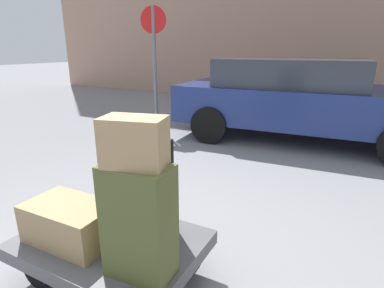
# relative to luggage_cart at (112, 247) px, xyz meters

# --- Properties ---
(ground_plane) EXTENTS (60.00, 60.00, 0.00)m
(ground_plane) POSITION_rel_luggage_cart_xyz_m (0.00, 0.00, -0.27)
(ground_plane) COLOR gray
(luggage_cart) EXTENTS (1.22, 0.86, 0.34)m
(luggage_cart) POSITION_rel_luggage_cart_xyz_m (0.00, 0.00, 0.00)
(luggage_cart) COLOR #4C4C51
(luggage_cart) RESTS_ON ground_plane
(suitcase_olive_stacked_top) EXTENTS (0.39, 0.25, 0.67)m
(suitcase_olive_stacked_top) POSITION_rel_luggage_cart_xyz_m (0.39, -0.17, 0.40)
(suitcase_olive_stacked_top) COLOR #4C5128
(suitcase_olive_stacked_top) RESTS_ON luggage_cart
(suitcase_tan_center) EXTENTS (0.59, 0.37, 0.27)m
(suitcase_tan_center) POSITION_rel_luggage_cart_xyz_m (-0.22, -0.13, 0.20)
(suitcase_tan_center) COLOR #9E7F56
(suitcase_tan_center) RESTS_ON luggage_cart
(suitcase_black_rear_left) EXTENTS (0.38, 0.29, 0.67)m
(suitcase_black_rear_left) POSITION_rel_luggage_cart_xyz_m (0.14, 0.20, 0.40)
(suitcase_black_rear_left) COLOR black
(suitcase_black_rear_left) RESTS_ON luggage_cart
(duffel_bag_tan_topmost_pile) EXTENTS (0.36, 0.27, 0.26)m
(duffel_bag_tan_topmost_pile) POSITION_rel_luggage_cart_xyz_m (0.39, -0.17, 0.86)
(duffel_bag_tan_topmost_pile) COLOR #9E7F56
(duffel_bag_tan_topmost_pile) RESTS_ON suitcase_olive_stacked_top
(parked_car) EXTENTS (4.40, 2.12, 1.42)m
(parked_car) POSITION_rel_luggage_cart_xyz_m (0.50, 4.32, 0.49)
(parked_car) COLOR navy
(parked_car) RESTS_ON ground_plane
(no_parking_sign) EXTENTS (0.49, 0.15, 2.35)m
(no_parking_sign) POSITION_rel_luggage_cart_xyz_m (-2.17, 3.77, 1.18)
(no_parking_sign) COLOR slate
(no_parking_sign) RESTS_ON ground_plane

